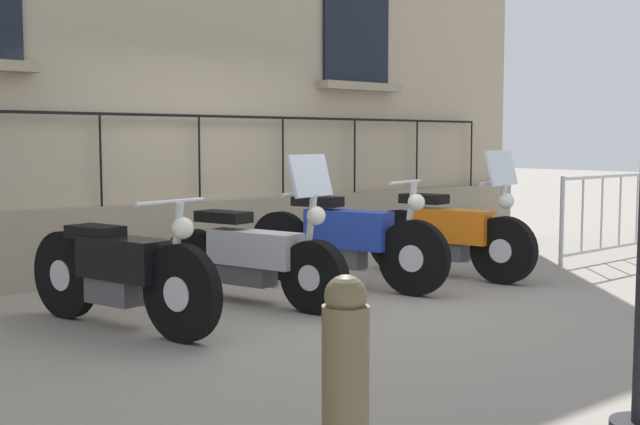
{
  "coord_description": "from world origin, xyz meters",
  "views": [
    {
      "loc": [
        5.7,
        -4.54,
        1.45
      ],
      "look_at": [
        0.17,
        0.0,
        0.8
      ],
      "focal_mm": 44.74,
      "sensor_mm": 36.0,
      "label": 1
    }
  ],
  "objects_px": {
    "motorcycle_orange": "(450,235)",
    "motorcycle_blue": "(345,241)",
    "motorcycle_silver": "(253,258)",
    "crowd_barrier": "(611,214)",
    "motorcycle_black": "(121,273)",
    "bollard": "(345,388)"
  },
  "relations": [
    {
      "from": "motorcycle_orange",
      "to": "motorcycle_blue",
      "type": "bearing_deg",
      "value": -102.11
    },
    {
      "from": "motorcycle_silver",
      "to": "motorcycle_orange",
      "type": "bearing_deg",
      "value": 85.35
    },
    {
      "from": "motorcycle_silver",
      "to": "crowd_barrier",
      "type": "height_order",
      "value": "motorcycle_silver"
    },
    {
      "from": "motorcycle_orange",
      "to": "crowd_barrier",
      "type": "bearing_deg",
      "value": 80.62
    },
    {
      "from": "motorcycle_black",
      "to": "crowd_barrier",
      "type": "relative_size",
      "value": 0.92
    },
    {
      "from": "motorcycle_black",
      "to": "motorcycle_blue",
      "type": "relative_size",
      "value": 0.92
    },
    {
      "from": "motorcycle_silver",
      "to": "motorcycle_orange",
      "type": "relative_size",
      "value": 1.03
    },
    {
      "from": "motorcycle_blue",
      "to": "bollard",
      "type": "relative_size",
      "value": 2.37
    },
    {
      "from": "crowd_barrier",
      "to": "bollard",
      "type": "distance_m",
      "value": 7.34
    },
    {
      "from": "motorcycle_blue",
      "to": "bollard",
      "type": "xyz_separation_m",
      "value": [
        3.51,
        -3.07,
        0.0
      ]
    },
    {
      "from": "motorcycle_silver",
      "to": "crowd_barrier",
      "type": "relative_size",
      "value": 0.9
    },
    {
      "from": "motorcycle_black",
      "to": "crowd_barrier",
      "type": "height_order",
      "value": "crowd_barrier"
    },
    {
      "from": "motorcycle_orange",
      "to": "bollard",
      "type": "height_order",
      "value": "motorcycle_orange"
    },
    {
      "from": "motorcycle_orange",
      "to": "crowd_barrier",
      "type": "relative_size",
      "value": 0.87
    },
    {
      "from": "motorcycle_silver",
      "to": "crowd_barrier",
      "type": "distance_m",
      "value": 4.88
    },
    {
      "from": "motorcycle_black",
      "to": "motorcycle_silver",
      "type": "height_order",
      "value": "motorcycle_silver"
    },
    {
      "from": "motorcycle_black",
      "to": "bollard",
      "type": "distance_m",
      "value": 3.34
    },
    {
      "from": "motorcycle_silver",
      "to": "motorcycle_black",
      "type": "bearing_deg",
      "value": -83.31
    },
    {
      "from": "bollard",
      "to": "motorcycle_silver",
      "type": "bearing_deg",
      "value": 150.8
    },
    {
      "from": "motorcycle_black",
      "to": "motorcycle_silver",
      "type": "xyz_separation_m",
      "value": [
        -0.16,
        1.33,
        -0.03
      ]
    },
    {
      "from": "motorcycle_orange",
      "to": "bollard",
      "type": "xyz_separation_m",
      "value": [
        3.25,
        -4.31,
        0.02
      ]
    },
    {
      "from": "motorcycle_blue",
      "to": "crowd_barrier",
      "type": "xyz_separation_m",
      "value": [
        0.67,
        3.69,
        0.1
      ]
    }
  ]
}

